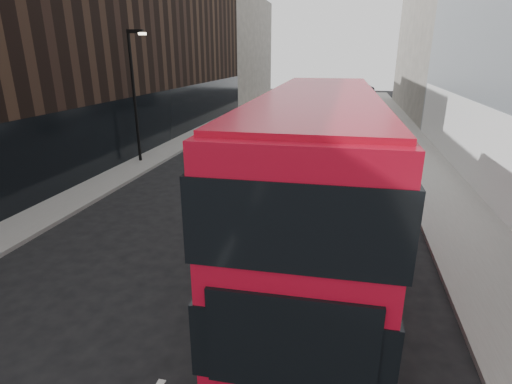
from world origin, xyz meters
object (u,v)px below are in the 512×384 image
Objects in this scene: red_bus at (317,174)px; car_b at (319,151)px; car_a at (311,177)px; street_lamp at (135,88)px; grey_bus at (354,99)px; car_c at (342,138)px.

red_bus is 2.91× the size of car_b.
car_b is at bearing 92.17° from red_bus.
car_a is (-0.66, 6.35, -2.02)m from red_bus.
red_bus is at bearing -92.37° from car_b.
street_lamp is 14.37m from red_bus.
grey_bus reaches higher than car_a.
street_lamp reaches higher than car_c.
grey_bus is 24.73m from car_a.
red_bus is 11.83m from car_b.
red_bus reaches higher than car_b.
car_b is (-0.05, 5.27, -0.07)m from car_a.
car_c is at bearing 28.28° from street_lamp.
red_bus is at bearing -96.20° from car_c.
car_c is at bearing 66.92° from car_b.
grey_bus is 1.85× the size of car_c.
grey_bus is (11.90, 21.43, -2.48)m from street_lamp.
grey_bus is at bearing 60.96° from street_lamp.
car_b is 0.80× the size of car_c.
car_c is at bearing 89.86° from car_a.
red_bus reaches higher than car_a.
grey_bus reaches higher than car_b.
street_lamp is 1.53× the size of car_a.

